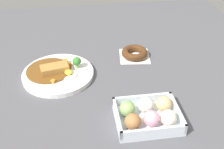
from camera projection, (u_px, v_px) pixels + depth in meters
name	position (u px, v px, depth m)	size (l,w,h in m)	color
ground_plane	(82.00, 93.00, 0.99)	(1.60, 1.60, 0.00)	#4C4C51
curry_plate	(58.00, 73.00, 1.06)	(0.26, 0.26, 0.06)	white
donut_box	(148.00, 115.00, 0.86)	(0.19, 0.15, 0.06)	silver
chocolate_ring_donut	(135.00, 53.00, 1.17)	(0.13, 0.13, 0.03)	white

